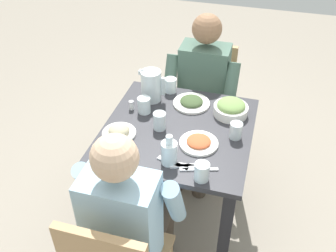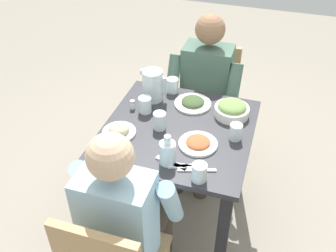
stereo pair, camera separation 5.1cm
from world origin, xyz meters
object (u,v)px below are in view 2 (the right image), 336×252
Objects in this scene: water_glass_center at (172,85)px; oil_carafe at (167,153)px; salad_bowl at (232,109)px; water_glass_near_right at (236,132)px; water_glass_near_left at (199,172)px; dining_table at (178,149)px; water_glass_by_pitcher at (160,121)px; chair_far at (208,98)px; salt_shaker at (133,104)px; plate_dolmas at (193,103)px; water_pitcher at (153,85)px; water_glass_far_right at (145,105)px; plate_rice_curry at (198,143)px; plate_beans at (119,130)px; diner_far at (203,96)px; diner_near at (127,213)px.

water_glass_center is 0.55× the size of oil_carafe.
salad_bowl reaches higher than water_glass_near_right.
water_glass_center is at bearing 116.36° from water_glass_near_left.
oil_carafe reaches higher than dining_table.
water_glass_by_pitcher is 0.38m from water_glass_center.
salad_bowl is (0.24, -0.54, 0.31)m from chair_far.
water_glass_center is 1.67× the size of salt_shaker.
water_glass_near_right is at bearing -39.05° from plate_dolmas.
water_glass_far_right is (-0.00, -0.14, -0.05)m from water_pitcher.
plate_rice_curry is 2.20× the size of water_glass_near_left.
chair_far is 0.67m from water_pitcher.
water_glass_by_pitcher reaches higher than water_glass_center.
water_glass_by_pitcher is (0.19, 0.11, 0.03)m from plate_beans.
oil_carafe is (-0.11, -0.17, 0.04)m from plate_rice_curry.
dining_table is 8.93× the size of water_glass_near_right.
water_pitcher is at bearing -128.09° from diner_far.
water_glass_far_right is 1.02× the size of water_glass_near_left.
diner_near is at bearing -71.11° from salt_shaker.
salt_shaker is at bearing -116.66° from chair_far.
diner_far is at bearing 88.32° from dining_table.
salad_bowl is at bearing -65.94° from chair_far.
plate_rice_curry is at bearing -110.65° from salad_bowl.
chair_far is 0.76m from water_glass_far_right.
water_glass_near_right is (0.29, -0.53, 0.16)m from diner_far.
plate_rice_curry is 3.75× the size of salt_shaker.
salt_shaker is at bearing -156.25° from plate_dolmas.
diner_far reaches higher than oil_carafe.
water_glass_by_pitcher is at bearing -175.16° from water_glass_near_right.
plate_rice_curry is 2.15× the size of water_glass_far_right.
water_pitcher is at bearing 126.69° from water_glass_near_left.
water_pitcher is 1.05× the size of plate_beans.
water_glass_far_right is at bearing 170.74° from water_glass_near_right.
plate_dolmas is (0.00, -0.50, 0.28)m from chair_far.
salt_shaker is (-0.32, -0.14, 0.01)m from plate_dolmas.
chair_far is at bearing 68.62° from water_glass_center.
diner_near reaches higher than salt_shaker.
water_glass_near_left is (0.49, -0.20, 0.03)m from plate_beans.
chair_far is at bearing 69.53° from water_glass_far_right.
water_glass_far_right is at bearing 151.47° from plate_rice_curry.
dining_table is 4.09× the size of salad_bowl.
chair_far is 9.48× the size of water_glass_near_left.
water_glass_far_right is (-0.14, 0.63, 0.17)m from diner_near.
water_glass_by_pitcher is (-0.11, -0.57, 0.17)m from diner_far.
diner_far reaches higher than salad_bowl.
water_glass_near_right is (0.11, 0.35, -0.00)m from water_glass_near_left.
plate_beans is 1.93× the size of water_glass_far_right.
plate_dolmas is at bearing -89.73° from chair_far.
water_glass_near_left is at bearing -107.20° from water_glass_near_right.
water_pitcher is at bearing 80.14° from plate_beans.
salad_bowl is (0.34, 0.75, 0.16)m from diner_near.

